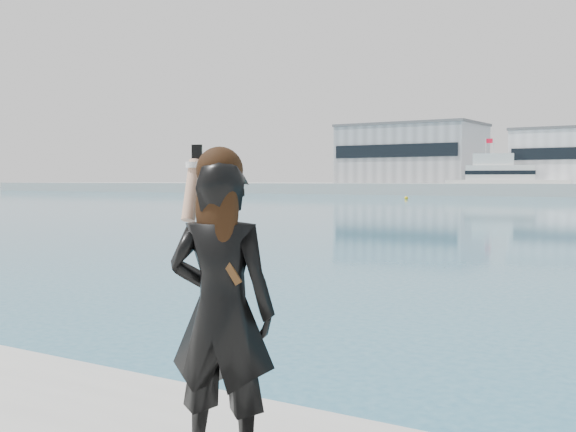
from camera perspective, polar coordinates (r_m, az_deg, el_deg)
name	(u,v)px	position (r m, az deg, el deg)	size (l,w,h in m)	color
warehouse_grey_left	(412,154)	(143.49, 9.73, 4.88)	(26.52, 16.36, 11.50)	gray
flagpole_left	(486,157)	(130.84, 15.39, 4.49)	(1.28, 0.16, 8.00)	silver
motor_yacht	(503,180)	(125.01, 16.64, 2.73)	(20.34, 10.79, 9.15)	white
buoy_far	(406,199)	(97.51, 9.33, 1.32)	(0.50, 0.50, 0.50)	yellow
woman	(221,302)	(4.21, -5.31, -6.79)	(0.74, 0.60, 1.86)	black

